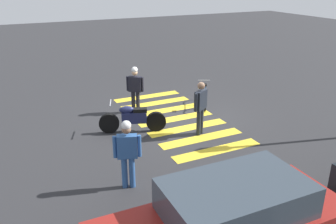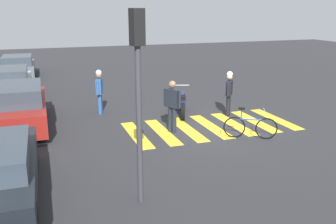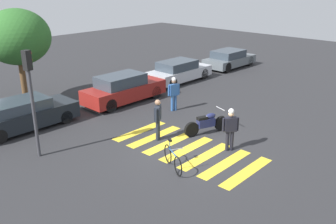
# 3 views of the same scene
# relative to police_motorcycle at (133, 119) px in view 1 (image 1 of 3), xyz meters

# --- Properties ---
(ground_plane) EXTENTS (60.00, 60.00, 0.00)m
(ground_plane) POSITION_rel_police_motorcycle_xyz_m (-1.76, -0.39, -0.46)
(ground_plane) COLOR #2B2B2D
(police_motorcycle) EXTENTS (2.10, 0.96, 1.04)m
(police_motorcycle) POSITION_rel_police_motorcycle_xyz_m (0.00, 0.00, 0.00)
(police_motorcycle) COLOR black
(police_motorcycle) RESTS_ON ground_plane
(leaning_bicycle) EXTENTS (0.81, 1.53, 1.01)m
(leaning_bicycle) POSITION_rel_police_motorcycle_xyz_m (-3.31, -1.02, -0.08)
(leaning_bicycle) COLOR black
(leaning_bicycle) RESTS_ON ground_plane
(officer_on_foot) EXTENTS (0.60, 0.43, 1.75)m
(officer_on_foot) POSITION_rel_police_motorcycle_xyz_m (-1.87, 1.10, 0.54)
(officer_on_foot) COLOR #1E232D
(officer_on_foot) RESTS_ON ground_plane
(officer_by_motorcycle) EXTENTS (0.54, 0.44, 1.73)m
(officer_by_motorcycle) POSITION_rel_police_motorcycle_xyz_m (-0.71, -1.65, 0.53)
(officer_by_motorcycle) COLOR black
(officer_by_motorcycle) RESTS_ON ground_plane
(pedestrian_bystander) EXTENTS (0.63, 0.35, 1.74)m
(pedestrian_bystander) POSITION_rel_police_motorcycle_xyz_m (1.21, 2.99, 0.54)
(pedestrian_bystander) COLOR #2D5999
(pedestrian_bystander) RESTS_ON ground_plane
(crosswalk_stripes) EXTENTS (2.82, 5.85, 0.01)m
(crosswalk_stripes) POSITION_rel_police_motorcycle_xyz_m (-1.76, -0.39, -0.46)
(crosswalk_stripes) COLOR yellow
(crosswalk_stripes) RESTS_ON ground_plane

